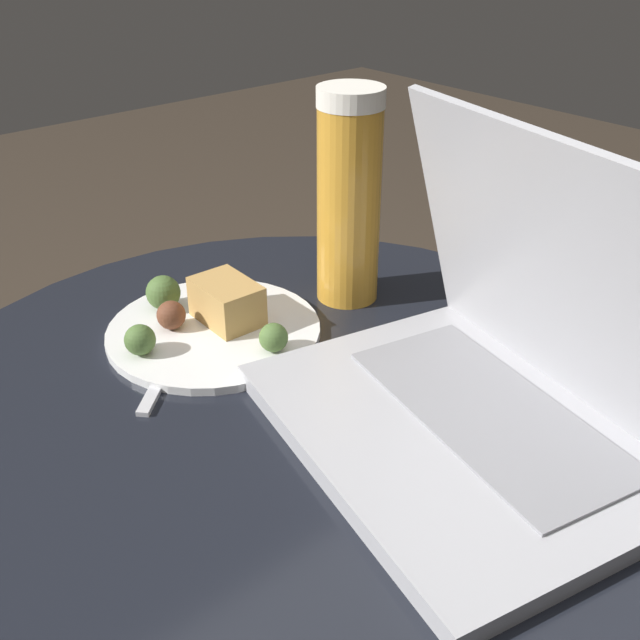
# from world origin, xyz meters

# --- Properties ---
(table) EXTENTS (0.75, 0.75, 0.54)m
(table) POSITION_xyz_m (0.00, 0.00, 0.42)
(table) COLOR #9E9EA3
(table) RESTS_ON ground_plane
(laptop) EXTENTS (0.39, 0.33, 0.27)m
(laptop) POSITION_xyz_m (0.16, 0.10, 0.60)
(laptop) COLOR #B2B2B7
(laptop) RESTS_ON table
(beer_glass) EXTENTS (0.07, 0.07, 0.24)m
(beer_glass) POSITION_xyz_m (-0.11, 0.18, 0.66)
(beer_glass) COLOR gold
(beer_glass) RESTS_ON table
(snack_plate) EXTENTS (0.23, 0.23, 0.05)m
(snack_plate) POSITION_xyz_m (-0.14, 0.01, 0.56)
(snack_plate) COLOR white
(snack_plate) RESTS_ON table
(fork) EXTENTS (0.13, 0.14, 0.00)m
(fork) POSITION_xyz_m (-0.13, -0.05, 0.54)
(fork) COLOR silver
(fork) RESTS_ON table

